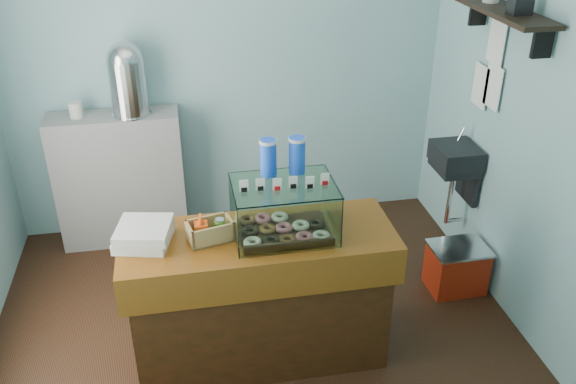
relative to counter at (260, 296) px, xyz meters
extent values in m
plane|color=black|center=(0.00, 0.25, -0.46)|extent=(3.50, 3.50, 0.00)
cube|color=#81B3BD|center=(0.00, 1.75, 0.94)|extent=(3.50, 0.04, 2.80)
cube|color=#81B3BD|center=(0.00, -1.25, 0.94)|extent=(3.50, 0.04, 2.80)
cube|color=#81B3BD|center=(1.75, 0.25, 0.94)|extent=(0.04, 3.00, 2.80)
cube|color=black|center=(1.58, 0.80, 0.44)|extent=(0.30, 0.35, 0.15)
cube|color=black|center=(1.71, 0.80, 0.24)|extent=(0.04, 0.30, 0.35)
cylinder|color=silver|center=(1.65, 0.90, 0.56)|extent=(0.02, 0.02, 0.12)
cylinder|color=silver|center=(1.58, 0.80, 0.09)|extent=(0.04, 0.04, 0.45)
cube|color=black|center=(1.60, 0.55, 1.54)|extent=(0.25, 1.00, 0.03)
cube|color=black|center=(1.67, 0.15, 1.44)|extent=(0.12, 0.03, 0.18)
cube|color=black|center=(1.67, 0.95, 1.44)|extent=(0.12, 0.03, 0.18)
cube|color=white|center=(1.73, 0.70, 0.99)|extent=(0.01, 0.21, 0.30)
cube|color=white|center=(1.73, 0.87, 0.94)|extent=(0.01, 0.21, 0.30)
cube|color=white|center=(1.73, 0.75, 1.29)|extent=(0.01, 0.21, 0.30)
cube|color=#48200D|center=(0.00, 0.00, -0.04)|extent=(1.50, 0.56, 0.84)
cube|color=#4D290A|center=(0.00, 0.00, 0.41)|extent=(1.60, 0.60, 0.06)
cube|color=#4D290A|center=(0.00, -0.28, 0.29)|extent=(1.60, 0.04, 0.18)
cube|color=gray|center=(-0.90, 1.57, 0.09)|extent=(1.00, 0.32, 1.10)
cube|color=#381E10|center=(0.15, 0.00, 0.45)|extent=(0.52, 0.37, 0.02)
torus|color=beige|center=(-0.05, -0.13, 0.48)|extent=(0.10, 0.10, 0.03)
torus|color=black|center=(0.05, -0.13, 0.48)|extent=(0.10, 0.10, 0.03)
torus|color=brown|center=(0.15, -0.13, 0.48)|extent=(0.10, 0.10, 0.03)
torus|color=#D5647E|center=(0.25, -0.13, 0.48)|extent=(0.10, 0.10, 0.03)
torus|color=beige|center=(0.35, -0.12, 0.48)|extent=(0.10, 0.10, 0.03)
torus|color=black|center=(-0.05, 0.00, 0.48)|extent=(0.10, 0.10, 0.03)
torus|color=brown|center=(0.05, 0.00, 0.48)|extent=(0.10, 0.10, 0.03)
torus|color=#D5647E|center=(0.15, 0.00, 0.48)|extent=(0.10, 0.10, 0.03)
torus|color=beige|center=(0.25, 0.00, 0.48)|extent=(0.10, 0.10, 0.03)
torus|color=black|center=(0.35, 0.00, 0.48)|extent=(0.10, 0.10, 0.03)
torus|color=brown|center=(-0.05, 0.12, 0.48)|extent=(0.10, 0.10, 0.03)
torus|color=#D5647E|center=(0.05, 0.12, 0.48)|extent=(0.10, 0.10, 0.03)
torus|color=beige|center=(0.15, 0.12, 0.48)|extent=(0.10, 0.10, 0.03)
cube|color=white|center=(0.15, -0.21, 0.60)|extent=(0.57, 0.01, 0.31)
cube|color=white|center=(0.15, 0.21, 0.60)|extent=(0.57, 0.01, 0.31)
cube|color=white|center=(-0.14, 0.00, 0.60)|extent=(0.01, 0.42, 0.31)
cube|color=white|center=(0.44, 0.00, 0.60)|extent=(0.01, 0.42, 0.31)
cube|color=white|center=(0.15, 0.00, 0.76)|extent=(0.59, 0.43, 0.01)
cube|color=white|center=(-0.08, -0.05, 0.79)|extent=(0.05, 0.00, 0.07)
cube|color=black|center=(-0.08, -0.05, 0.77)|extent=(0.03, 0.02, 0.02)
cube|color=white|center=(0.01, -0.05, 0.79)|extent=(0.05, 0.00, 0.07)
cube|color=black|center=(0.01, -0.05, 0.77)|extent=(0.03, 0.02, 0.02)
cube|color=white|center=(0.10, -0.05, 0.79)|extent=(0.05, 0.00, 0.07)
cube|color=red|center=(0.10, -0.05, 0.77)|extent=(0.03, 0.02, 0.02)
cube|color=white|center=(0.19, -0.05, 0.79)|extent=(0.05, 0.00, 0.07)
cube|color=black|center=(0.19, -0.05, 0.77)|extent=(0.03, 0.02, 0.02)
cube|color=white|center=(0.29, -0.05, 0.79)|extent=(0.05, 0.00, 0.07)
cube|color=black|center=(0.29, -0.05, 0.77)|extent=(0.03, 0.02, 0.02)
cube|color=white|center=(0.38, -0.05, 0.79)|extent=(0.05, 0.00, 0.07)
cube|color=red|center=(0.38, -0.05, 0.77)|extent=(0.03, 0.02, 0.02)
cylinder|color=blue|center=(0.09, 0.14, 0.87)|extent=(0.09, 0.09, 0.22)
cylinder|color=silver|center=(0.09, 0.14, 0.97)|extent=(0.10, 0.10, 0.02)
cylinder|color=blue|center=(0.25, 0.14, 0.87)|extent=(0.09, 0.09, 0.22)
cylinder|color=silver|center=(0.25, 0.14, 0.97)|extent=(0.10, 0.10, 0.02)
cube|color=tan|center=(-0.27, 0.01, 0.45)|extent=(0.28, 0.20, 0.01)
cube|color=tan|center=(-0.26, -0.06, 0.50)|extent=(0.25, 0.07, 0.12)
cube|color=tan|center=(-0.29, 0.07, 0.50)|extent=(0.25, 0.07, 0.12)
cube|color=tan|center=(-0.39, -0.02, 0.50)|extent=(0.05, 0.15, 0.12)
cube|color=tan|center=(-0.16, 0.03, 0.50)|extent=(0.05, 0.15, 0.12)
imported|color=#EA5316|center=(-0.32, -0.01, 0.54)|extent=(0.09, 0.09, 0.17)
cylinder|color=green|center=(-0.22, 0.02, 0.50)|extent=(0.06, 0.06, 0.10)
cylinder|color=silver|center=(-0.22, 0.02, 0.56)|extent=(0.05, 0.05, 0.01)
cube|color=silver|center=(-0.65, 0.05, 0.47)|extent=(0.35, 0.35, 0.06)
cube|color=silver|center=(-0.64, 0.04, 0.53)|extent=(0.34, 0.34, 0.06)
cylinder|color=silver|center=(-0.75, 1.56, 0.65)|extent=(0.30, 0.30, 0.01)
cylinder|color=silver|center=(-0.75, 1.56, 0.86)|extent=(0.27, 0.27, 0.41)
sphere|color=silver|center=(-0.75, 1.56, 1.06)|extent=(0.27, 0.27, 0.27)
cube|color=#AB230D|center=(1.51, 0.41, -0.29)|extent=(0.40, 0.30, 0.34)
cube|color=silver|center=(1.51, 0.41, -0.11)|extent=(0.42, 0.32, 0.02)
camera|label=1|loc=(-0.38, -2.95, 2.35)|focal=38.00mm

